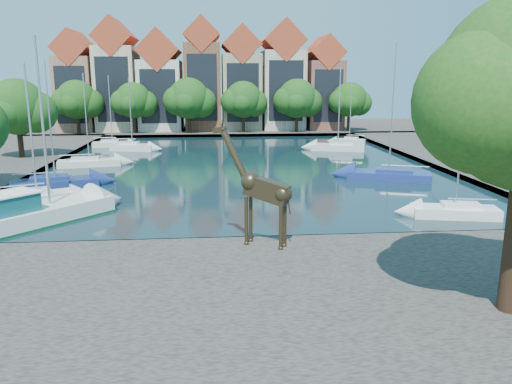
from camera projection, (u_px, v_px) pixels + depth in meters
ground at (266, 245)px, 25.51m from camera, size 160.00×160.00×0.00m
water_basin at (240, 165)px, 48.81m from camera, size 38.00×50.00×0.08m
near_quay at (286, 299)px, 18.65m from camera, size 50.00×14.00×0.50m
far_quay at (229, 130)px, 79.85m from camera, size 60.00×16.00×0.50m
right_quay at (484, 160)px, 50.88m from camera, size 14.00×52.00×0.50m
townhouse_west_end at (78, 85)px, 76.32m from camera, size 5.44×9.18×14.93m
townhouse_west_mid at (118, 79)px, 76.63m from camera, size 5.94×9.18×16.79m
townhouse_west_inner at (161, 85)px, 77.38m from camera, size 6.43×9.18×15.15m
townhouse_center at (203, 78)px, 77.70m from camera, size 5.44×9.18×16.93m
townhouse_east_inner at (241, 82)px, 78.35m from camera, size 5.94×9.18×15.79m
townhouse_east_mid at (282, 80)px, 78.82m from camera, size 6.43×9.18×16.65m
townhouse_east_end at (322, 86)px, 79.59m from camera, size 5.44×9.18×14.43m
far_tree_far_west at (77, 101)px, 71.56m from camera, size 7.28×5.60×7.68m
far_tree_west at (134, 102)px, 72.26m from camera, size 6.76×5.20×7.36m
far_tree_mid_west at (190, 100)px, 72.89m from camera, size 7.80×6.00×8.00m
far_tree_mid_east at (244, 101)px, 73.60m from camera, size 7.02×5.40×7.52m
far_tree_east at (298, 100)px, 74.25m from camera, size 7.54×5.80×7.84m
far_tree_far_east at (350, 101)px, 74.96m from camera, size 6.76×5.20×7.36m
side_tree_left_far at (18, 109)px, 49.66m from camera, size 7.28×5.60×7.88m
giraffe_statue at (261, 189)px, 23.44m from camera, size 3.60×2.29×5.61m
motorsailer at (28, 212)px, 28.40m from camera, size 8.23×8.79×10.56m
sailboat_left_a at (37, 196)px, 33.23m from camera, size 5.61×3.89×9.17m
sailboat_left_b at (55, 181)px, 38.58m from camera, size 6.72×3.96×9.59m
sailboat_left_c at (89, 161)px, 48.04m from camera, size 6.07×3.12×8.75m
sailboat_left_d at (132, 146)px, 58.22m from camera, size 5.11×2.46×8.44m
sailboat_left_e at (112, 143)px, 61.61m from camera, size 4.86×2.07×8.64m
sailboat_right_a at (455, 209)px, 30.28m from camera, size 5.29×2.75×9.44m
sailboat_right_b at (389, 173)px, 41.67m from camera, size 7.17×4.54×11.05m
sailboat_right_c at (338, 146)px, 58.41m from camera, size 6.41×3.79×9.72m
sailboat_right_d at (349, 140)px, 64.45m from camera, size 4.31×2.85×7.77m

